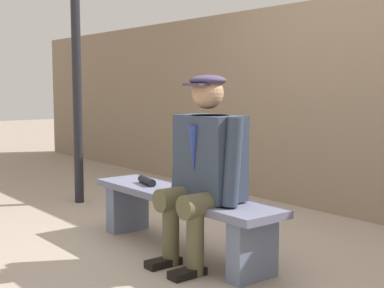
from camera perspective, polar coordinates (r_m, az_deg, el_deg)
ground_plane at (r=3.90m, az=-1.15°, el=-11.18°), size 30.00×30.00×0.00m
bench at (r=3.83m, az=-1.16°, el=-6.93°), size 1.71×0.38×0.42m
seated_man at (r=3.49m, az=1.28°, el=-2.07°), size 0.63×0.53×1.23m
rolled_magazine at (r=4.11m, az=-4.76°, el=-3.87°), size 0.24×0.11×0.06m
stadium_wall at (r=5.09m, az=15.94°, el=3.73°), size 12.00×0.24×1.94m
lamp_post at (r=5.51m, az=-12.10°, el=12.28°), size 0.20×0.20×2.94m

